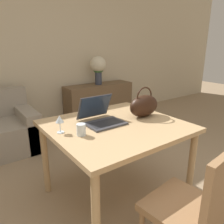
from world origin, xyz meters
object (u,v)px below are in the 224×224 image
object	(u,v)px
handbag	(144,106)
laptop	(100,115)
drinking_glass	(81,130)
wine_glass	(60,120)
flower_vase	(98,67)
chair	(197,206)

from	to	relation	value
handbag	laptop	bearing A→B (deg)	164.96
laptop	drinking_glass	distance (m)	0.33
wine_glass	handbag	distance (m)	0.84
laptop	flower_vase	size ratio (longest dim) A/B	0.67
flower_vase	chair	bearing A→B (deg)	-111.88
wine_glass	flower_vase	xyz separation A→B (m)	(1.60, 1.94, 0.17)
drinking_glass	laptop	bearing A→B (deg)	30.57
drinking_glass	flower_vase	bearing A→B (deg)	54.47
wine_glass	handbag	size ratio (longest dim) A/B	0.44
laptop	flower_vase	world-z (taller)	flower_vase
wine_glass	drinking_glass	bearing A→B (deg)	-52.60
laptop	wine_glass	xyz separation A→B (m)	(-0.40, -0.02, 0.04)
chair	laptop	size ratio (longest dim) A/B	2.63
laptop	wine_glass	distance (m)	0.40
laptop	flower_vase	xyz separation A→B (m)	(1.20, 1.92, 0.21)
drinking_glass	wine_glass	distance (m)	0.19
chair	flower_vase	xyz separation A→B (m)	(1.18, 2.93, 0.52)
wine_glass	flower_vase	bearing A→B (deg)	50.49
drinking_glass	wine_glass	world-z (taller)	wine_glass
drinking_glass	handbag	world-z (taller)	handbag
drinking_glass	handbag	distance (m)	0.73
chair	handbag	xyz separation A→B (m)	(0.41, 0.90, 0.35)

